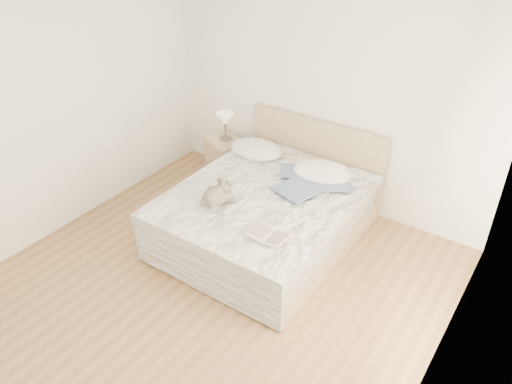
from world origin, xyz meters
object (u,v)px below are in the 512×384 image
(childrens_book, at_px, (269,236))
(photo_book, at_px, (256,155))
(table_lamp, at_px, (225,121))
(teddy_bear, at_px, (214,201))
(bed, at_px, (269,213))
(nightstand, at_px, (227,160))

(childrens_book, bearing_deg, photo_book, 130.66)
(table_lamp, height_order, childrens_book, table_lamp)
(table_lamp, xyz_separation_m, teddy_bear, (0.84, -1.28, -0.16))
(photo_book, bearing_deg, teddy_bear, -70.40)
(photo_book, distance_m, teddy_bear, 1.07)
(bed, bearing_deg, childrens_book, -56.67)
(table_lamp, relative_size, teddy_bear, 1.01)
(bed, distance_m, photo_book, 0.78)
(photo_book, distance_m, childrens_book, 1.52)
(table_lamp, distance_m, childrens_book, 2.13)
(table_lamp, bearing_deg, childrens_book, -42.04)
(bed, relative_size, childrens_book, 5.93)
(nightstand, relative_size, childrens_book, 1.55)
(bed, xyz_separation_m, teddy_bear, (-0.28, -0.54, 0.34))
(childrens_book, distance_m, teddy_bear, 0.75)
(bed, relative_size, teddy_bear, 6.27)
(nightstand, height_order, photo_book, photo_book)
(childrens_book, bearing_deg, teddy_bear, 171.13)
(nightstand, distance_m, photo_book, 0.72)
(table_lamp, height_order, teddy_bear, table_lamp)
(bed, distance_m, table_lamp, 1.44)
(nightstand, height_order, teddy_bear, teddy_bear)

